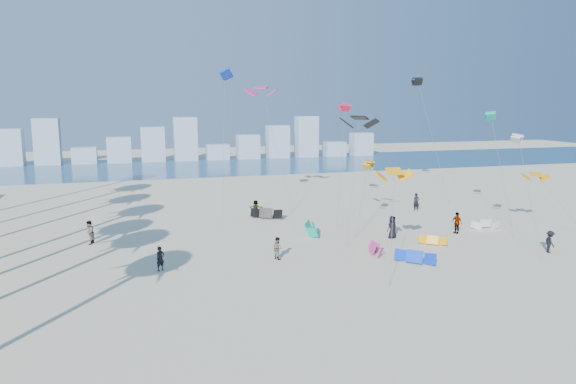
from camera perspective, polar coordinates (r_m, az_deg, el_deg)
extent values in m
plane|color=beige|center=(26.08, 3.63, -15.97)|extent=(220.00, 220.00, 0.00)
plane|color=navy|center=(95.09, -11.24, 2.72)|extent=(220.00, 220.00, 0.00)
imported|color=black|center=(36.90, -13.67, -7.02)|extent=(0.73, 0.66, 1.68)
imported|color=gray|center=(38.46, -1.15, -6.08)|extent=(0.88, 0.97, 1.64)
imported|color=black|center=(44.99, 11.23, -3.76)|extent=(1.07, 0.86, 1.91)
imported|color=gray|center=(48.07, 17.81, -3.19)|extent=(0.73, 1.19, 1.88)
imported|color=black|center=(44.63, 26.51, -4.85)|extent=(0.91, 1.23, 1.70)
imported|color=gray|center=(52.48, -3.52, -1.79)|extent=(1.60, 1.17, 1.68)
imported|color=black|center=(56.94, 13.73, -1.05)|extent=(0.70, 0.48, 1.85)
imported|color=gray|center=(45.22, -20.73, -4.13)|extent=(0.95, 1.09, 1.92)
cylinder|color=#595959|center=(45.89, 8.07, -0.72)|extent=(2.26, 2.66, 6.12)
cylinder|color=#595959|center=(42.51, 7.08, 1.16)|extent=(1.85, 2.16, 10.04)
cylinder|color=#595959|center=(43.42, 24.71, -0.33)|extent=(0.99, 4.66, 8.78)
cylinder|color=#595959|center=(48.18, -6.98, 4.68)|extent=(1.30, 4.94, 14.25)
cylinder|color=#595959|center=(48.99, 5.75, 2.94)|extent=(2.87, 5.60, 11.12)
cylinder|color=#595959|center=(51.19, 27.50, -1.25)|extent=(3.00, 3.13, 5.06)
cylinder|color=#595959|center=(55.54, -1.23, 4.69)|extent=(2.13, 4.82, 12.86)
cylinder|color=#595959|center=(49.73, 22.14, 1.97)|extent=(0.55, 4.85, 10.42)
cylinder|color=#595959|center=(34.70, 11.22, -3.68)|extent=(1.85, 3.33, 6.73)
cylinder|color=#595959|center=(62.91, 15.43, 5.48)|extent=(2.19, 4.52, 14.04)
cube|color=#9EADBF|center=(106.58, -27.90, 4.30)|extent=(4.40, 3.00, 6.60)
cube|color=#9EADBF|center=(105.44, -24.63, 4.99)|extent=(4.40, 3.00, 8.40)
cube|color=#9EADBF|center=(104.93, -21.18, 3.71)|extent=(4.40, 3.00, 3.00)
cube|color=#9EADBF|center=(104.49, -17.81, 4.38)|extent=(4.40, 3.00, 4.80)
cube|color=#9EADBF|center=(104.43, -14.43, 5.03)|extent=(4.40, 3.00, 6.60)
cube|color=#9EADBF|center=(104.74, -11.04, 5.66)|extent=(4.40, 3.00, 8.40)
cube|color=#9EADBF|center=(105.70, -7.64, 4.32)|extent=(4.40, 3.00, 3.00)
cube|color=#9EADBF|center=(106.72, -4.35, 4.92)|extent=(4.40, 3.00, 4.80)
cube|color=#9EADBF|center=(108.09, -1.12, 5.48)|extent=(4.40, 3.00, 6.60)
cube|color=#9EADBF|center=(109.80, 2.02, 6.02)|extent=(4.40, 3.00, 8.40)
cube|color=#9EADBF|center=(112.09, 5.03, 4.68)|extent=(4.40, 3.00, 3.00)
cube|color=#9EADBF|center=(114.41, 7.95, 5.17)|extent=(4.40, 3.00, 4.80)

